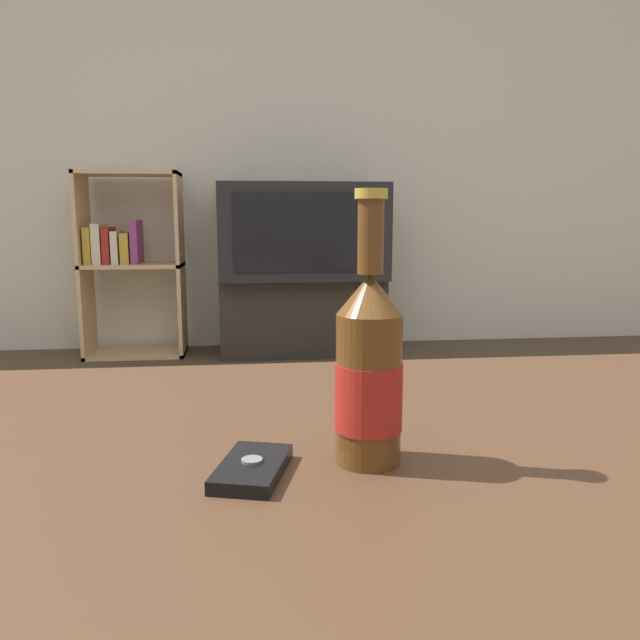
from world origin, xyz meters
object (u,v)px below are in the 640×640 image
object	(u,v)px
television	(302,231)
beer_bottle	(368,370)
cell_phone	(252,468)
bookshelf	(127,259)
tv_stand	(302,315)

from	to	relation	value
television	beer_bottle	size ratio (longest dim) A/B	3.12
television	cell_phone	world-z (taller)	television
bookshelf	tv_stand	bearing A→B (deg)	-3.00
television	bookshelf	size ratio (longest dim) A/B	0.90
tv_stand	beer_bottle	xyz separation A→B (m)	(-0.17, -2.76, 0.39)
television	cell_phone	size ratio (longest dim) A/B	7.29
television	bookshelf	bearing A→B (deg)	176.77
television	cell_phone	distance (m)	2.80
bookshelf	beer_bottle	bearing A→B (deg)	-74.80
television	beer_bottle	distance (m)	2.76
tv_stand	cell_phone	bearing A→B (deg)	-95.91
beer_bottle	cell_phone	size ratio (longest dim) A/B	2.34
tv_stand	beer_bottle	world-z (taller)	beer_bottle
tv_stand	bookshelf	bearing A→B (deg)	177.00
television	bookshelf	world-z (taller)	bookshelf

